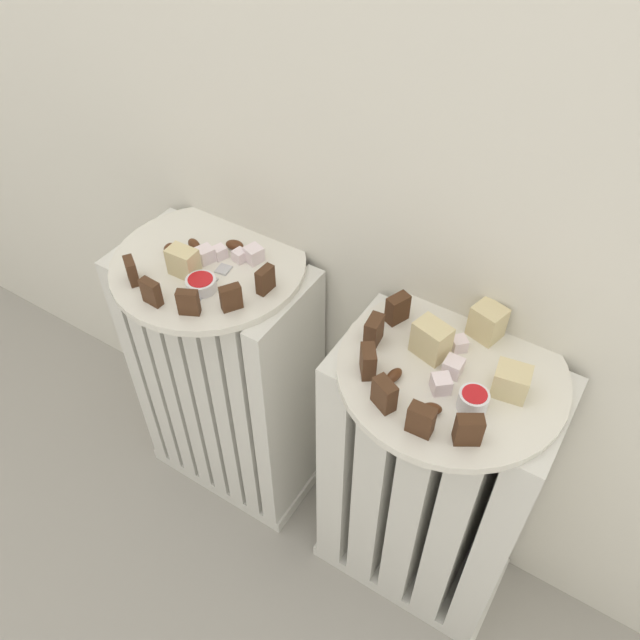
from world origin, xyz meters
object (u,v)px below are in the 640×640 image
object	(u,v)px
plate_right	(452,371)
jam_bowl_right	(473,400)
radiator_left	(228,382)
fork	(212,283)
radiator_right	(426,486)
jam_bowl_left	(201,283)
plate_left	(209,264)

from	to	relation	value
plate_right	jam_bowl_right	size ratio (longest dim) A/B	8.04
radiator_left	fork	bearing A→B (deg)	-44.29
radiator_right	jam_bowl_left	size ratio (longest dim) A/B	12.39
radiator_left	fork	world-z (taller)	fork
radiator_right	jam_bowl_left	bearing A→B (deg)	-171.71
jam_bowl_left	radiator_right	bearing A→B (deg)	8.29
radiator_right	fork	size ratio (longest dim) A/B	5.17
plate_left	plate_right	xyz separation A→B (m)	(0.41, 0.00, 0.00)
fork	radiator_right	bearing A→B (deg)	5.79
fork	jam_bowl_right	bearing A→B (deg)	-1.17
fork	radiator_left	bearing A→B (deg)	135.71
jam_bowl_right	plate_right	bearing A→B (deg)	134.57
radiator_left	plate_right	xyz separation A→B (m)	(0.41, 0.00, 0.29)
radiator_right	jam_bowl_right	world-z (taller)	jam_bowl_right
radiator_left	plate_right	distance (m)	0.50
jam_bowl_left	fork	size ratio (longest dim) A/B	0.42
fork	jam_bowl_left	bearing A→B (deg)	-107.73
jam_bowl_right	fork	size ratio (longest dim) A/B	0.35
plate_left	fork	xyz separation A→B (m)	(0.04, -0.04, 0.01)
plate_left	plate_right	world-z (taller)	same
radiator_left	radiator_right	world-z (taller)	same
plate_left	plate_right	size ratio (longest dim) A/B	1.00
jam_bowl_left	jam_bowl_right	bearing A→B (deg)	1.19
radiator_right	plate_left	size ratio (longest dim) A/B	1.83
plate_right	jam_bowl_left	bearing A→B (deg)	-171.71
radiator_left	fork	distance (m)	0.30
radiator_left	plate_left	distance (m)	0.29
radiator_right	jam_bowl_right	size ratio (longest dim) A/B	14.72
radiator_right	fork	xyz separation A→B (m)	(-0.37, -0.04, 0.30)
radiator_left	fork	size ratio (longest dim) A/B	5.17
plate_right	plate_left	bearing A→B (deg)	180.00
plate_right	jam_bowl_right	bearing A→B (deg)	-45.43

